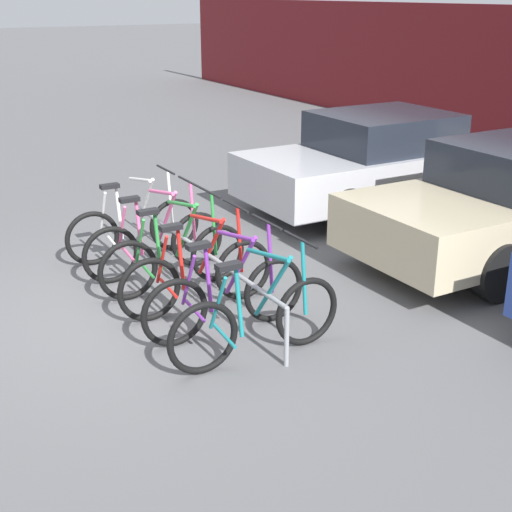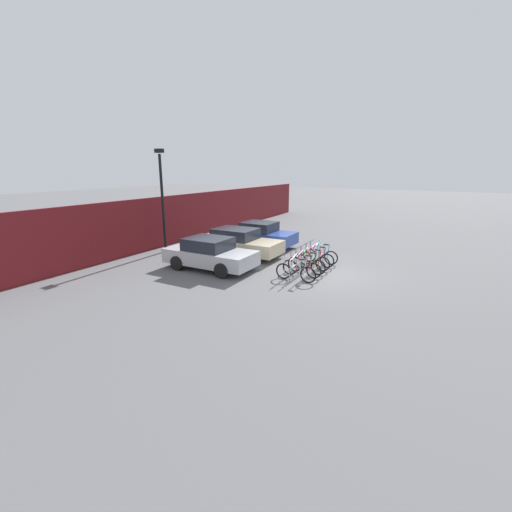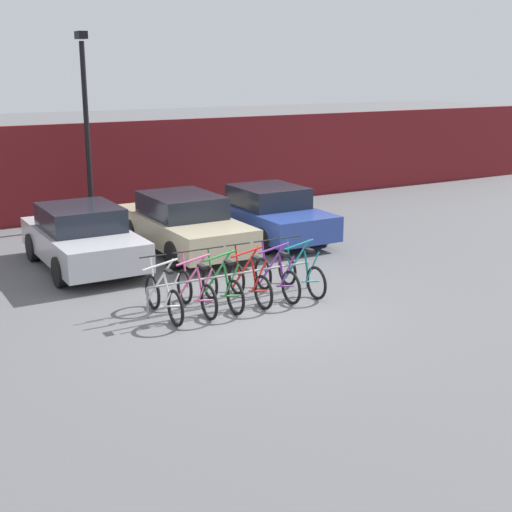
{
  "view_description": "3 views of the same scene",
  "coord_description": "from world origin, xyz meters",
  "px_view_note": "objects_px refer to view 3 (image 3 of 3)",
  "views": [
    {
      "loc": [
        6.29,
        -2.29,
        3.07
      ],
      "look_at": [
        0.58,
        1.0,
        0.61
      ],
      "focal_mm": 50.0,
      "sensor_mm": 36.0,
      "label": 1
    },
    {
      "loc": [
        -13.56,
        -4.37,
        4.38
      ],
      "look_at": [
        -1.54,
        2.31,
        0.8
      ],
      "focal_mm": 24.0,
      "sensor_mm": 36.0,
      "label": 2
    },
    {
      "loc": [
        -6.16,
        -10.82,
        4.4
      ],
      "look_at": [
        0.76,
        1.19,
        0.68
      ],
      "focal_mm": 50.0,
      "sensor_mm": 36.0,
      "label": 3
    }
  ],
  "objects_px": {
    "bicycle_red": "(249,283)",
    "lamp_post": "(86,119)",
    "car_blue": "(270,214)",
    "bicycle_green": "(222,287)",
    "car_silver": "(82,237)",
    "bicycle_pink": "(196,292)",
    "car_beige": "(183,223)",
    "bicycle_white": "(164,297)",
    "bicycle_teal": "(301,274)",
    "bicycle_purple": "(277,278)",
    "bike_rack": "(232,278)"
  },
  "relations": [
    {
      "from": "bicycle_red",
      "to": "bicycle_purple",
      "type": "height_order",
      "value": "same"
    },
    {
      "from": "bike_rack",
      "to": "car_silver",
      "type": "height_order",
      "value": "car_silver"
    },
    {
      "from": "bicycle_white",
      "to": "bicycle_pink",
      "type": "relative_size",
      "value": 1.0
    },
    {
      "from": "bike_rack",
      "to": "bicycle_white",
      "type": "xyz_separation_m",
      "value": [
        -1.48,
        -0.15,
        -0.11
      ]
    },
    {
      "from": "bicycle_white",
      "to": "bicycle_teal",
      "type": "relative_size",
      "value": 1.0
    },
    {
      "from": "lamp_post",
      "to": "bicycle_pink",
      "type": "bearing_deg",
      "value": -93.87
    },
    {
      "from": "bicycle_red",
      "to": "car_silver",
      "type": "xyz_separation_m",
      "value": [
        -2.04,
        3.95,
        0.31
      ]
    },
    {
      "from": "bike_rack",
      "to": "bicycle_pink",
      "type": "relative_size",
      "value": 2.05
    },
    {
      "from": "bicycle_purple",
      "to": "bicycle_teal",
      "type": "relative_size",
      "value": 1.0
    },
    {
      "from": "bicycle_white",
      "to": "car_beige",
      "type": "xyz_separation_m",
      "value": [
        2.28,
        4.15,
        0.31
      ]
    },
    {
      "from": "bicycle_teal",
      "to": "bicycle_purple",
      "type": "bearing_deg",
      "value": -177.83
    },
    {
      "from": "bike_rack",
      "to": "bicycle_red",
      "type": "height_order",
      "value": "bicycle_red"
    },
    {
      "from": "bike_rack",
      "to": "bicycle_white",
      "type": "height_order",
      "value": "bicycle_white"
    },
    {
      "from": "bicycle_purple",
      "to": "car_silver",
      "type": "bearing_deg",
      "value": 126.5
    },
    {
      "from": "bicycle_green",
      "to": "bicycle_red",
      "type": "xyz_separation_m",
      "value": [
        0.59,
        0.0,
        0.0
      ]
    },
    {
      "from": "car_blue",
      "to": "bicycle_purple",
      "type": "bearing_deg",
      "value": -119.36
    },
    {
      "from": "bicycle_pink",
      "to": "bicycle_green",
      "type": "xyz_separation_m",
      "value": [
        0.54,
        0.0,
        0.0
      ]
    },
    {
      "from": "bicycle_white",
      "to": "bicycle_purple",
      "type": "bearing_deg",
      "value": 2.41
    },
    {
      "from": "bicycle_pink",
      "to": "lamp_post",
      "type": "distance_m",
      "value": 8.4
    },
    {
      "from": "bicycle_green",
      "to": "car_beige",
      "type": "bearing_deg",
      "value": 78.76
    },
    {
      "from": "car_blue",
      "to": "lamp_post",
      "type": "height_order",
      "value": "lamp_post"
    },
    {
      "from": "bicycle_pink",
      "to": "bicycle_red",
      "type": "height_order",
      "value": "same"
    },
    {
      "from": "car_beige",
      "to": "bicycle_purple",
      "type": "bearing_deg",
      "value": -88.56
    },
    {
      "from": "bicycle_purple",
      "to": "bicycle_teal",
      "type": "bearing_deg",
      "value": 2.6
    },
    {
      "from": "bike_rack",
      "to": "car_beige",
      "type": "height_order",
      "value": "car_beige"
    },
    {
      "from": "bicycle_green",
      "to": "car_blue",
      "type": "xyz_separation_m",
      "value": [
        3.51,
        4.12,
        0.31
      ]
    },
    {
      "from": "bicycle_green",
      "to": "car_beige",
      "type": "xyz_separation_m",
      "value": [
        1.09,
        4.15,
        0.31
      ]
    },
    {
      "from": "bike_rack",
      "to": "bicycle_pink",
      "type": "distance_m",
      "value": 0.85
    },
    {
      "from": "car_silver",
      "to": "car_beige",
      "type": "relative_size",
      "value": 0.9
    },
    {
      "from": "bicycle_red",
      "to": "bicycle_teal",
      "type": "distance_m",
      "value": 1.19
    },
    {
      "from": "bicycle_pink",
      "to": "car_blue",
      "type": "height_order",
      "value": "car_blue"
    },
    {
      "from": "bicycle_red",
      "to": "bicycle_purple",
      "type": "distance_m",
      "value": 0.61
    },
    {
      "from": "bike_rack",
      "to": "bicycle_teal",
      "type": "distance_m",
      "value": 1.49
    },
    {
      "from": "bicycle_pink",
      "to": "car_beige",
      "type": "xyz_separation_m",
      "value": [
        1.63,
        4.15,
        0.31
      ]
    },
    {
      "from": "bicycle_pink",
      "to": "bicycle_teal",
      "type": "bearing_deg",
      "value": 1.03
    },
    {
      "from": "bicycle_white",
      "to": "car_silver",
      "type": "bearing_deg",
      "value": 96.37
    },
    {
      "from": "car_blue",
      "to": "bicycle_green",
      "type": "bearing_deg",
      "value": -130.48
    },
    {
      "from": "bike_rack",
      "to": "bicycle_pink",
      "type": "xyz_separation_m",
      "value": [
        -0.83,
        -0.15,
        -0.11
      ]
    },
    {
      "from": "car_beige",
      "to": "lamp_post",
      "type": "relative_size",
      "value": 0.86
    },
    {
      "from": "car_silver",
      "to": "bicycle_pink",
      "type": "bearing_deg",
      "value": -76.88
    },
    {
      "from": "car_beige",
      "to": "bicycle_red",
      "type": "bearing_deg",
      "value": -96.94
    },
    {
      "from": "bicycle_pink",
      "to": "bicycle_purple",
      "type": "bearing_deg",
      "value": 1.03
    },
    {
      "from": "bicycle_pink",
      "to": "lamp_post",
      "type": "height_order",
      "value": "lamp_post"
    },
    {
      "from": "bicycle_pink",
      "to": "bicycle_red",
      "type": "xyz_separation_m",
      "value": [
        1.12,
        0.0,
        0.0
      ]
    },
    {
      "from": "bicycle_red",
      "to": "car_silver",
      "type": "distance_m",
      "value": 4.46
    },
    {
      "from": "lamp_post",
      "to": "bicycle_teal",
      "type": "bearing_deg",
      "value": -77.45
    },
    {
      "from": "bicycle_white",
      "to": "lamp_post",
      "type": "bearing_deg",
      "value": 83.95
    },
    {
      "from": "bicycle_purple",
      "to": "lamp_post",
      "type": "bearing_deg",
      "value": 101.13
    },
    {
      "from": "bicycle_red",
      "to": "lamp_post",
      "type": "bearing_deg",
      "value": 96.75
    },
    {
      "from": "bicycle_teal",
      "to": "car_silver",
      "type": "bearing_deg",
      "value": 131.48
    }
  ]
}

